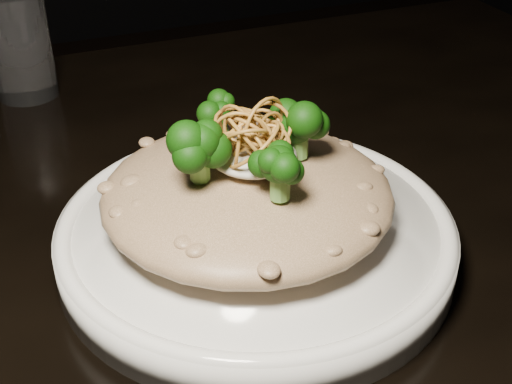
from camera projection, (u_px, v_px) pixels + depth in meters
table at (215, 299)px, 0.61m from camera, size 1.10×0.80×0.75m
plate at (256, 238)px, 0.52m from camera, size 0.29×0.29×0.03m
risotto at (247, 194)px, 0.50m from camera, size 0.21×0.21×0.05m
broccoli at (249, 132)px, 0.48m from camera, size 0.14×0.14×0.05m
cheese at (253, 155)px, 0.49m from camera, size 0.06×0.06×0.02m
shallots at (257, 124)px, 0.47m from camera, size 0.05×0.05×0.03m
drinking_glass at (20, 46)px, 0.74m from camera, size 0.08×0.08×0.11m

